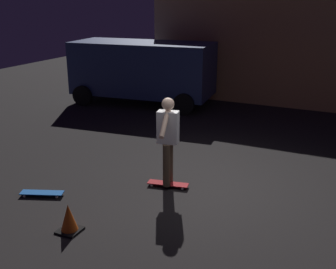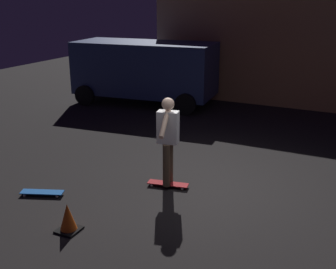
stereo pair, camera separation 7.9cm
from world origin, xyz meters
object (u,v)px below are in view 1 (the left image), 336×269
at_px(parked_van, 142,69).
at_px(traffic_cone, 69,219).
at_px(skateboard_spare, 42,193).
at_px(skater, 168,135).
at_px(skateboard_ridden, 168,184).

bearing_deg(parked_van, traffic_cone, -69.23).
distance_m(skateboard_spare, skater, 2.53).
bearing_deg(traffic_cone, parked_van, 110.77).
bearing_deg(skater, skateboard_ridden, 0.00).
relative_size(skateboard_ridden, skateboard_spare, 1.01).
bearing_deg(skateboard_ridden, traffic_cone, -108.37).
distance_m(parked_van, skater, 6.63).
distance_m(skateboard_ridden, skateboard_spare, 2.33).
xyz_separation_m(skateboard_spare, skater, (1.91, 1.34, 0.98)).
bearing_deg(skateboard_spare, parked_van, 103.75).
bearing_deg(skater, parked_van, 122.86).
height_order(parked_van, skateboard_spare, parked_van).
relative_size(parked_van, traffic_cone, 10.38).
relative_size(parked_van, skater, 2.86).
bearing_deg(parked_van, skateboard_ridden, -57.14).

